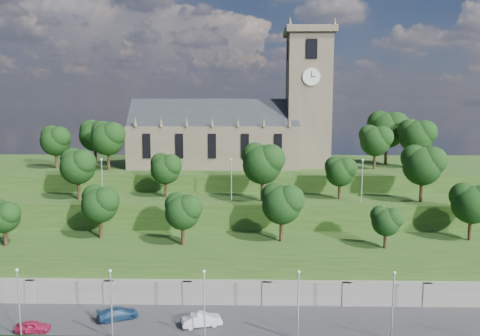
{
  "coord_description": "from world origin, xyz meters",
  "views": [
    {
      "loc": [
        2.74,
        -44.82,
        27.18
      ],
      "look_at": [
        1.26,
        30.0,
        16.83
      ],
      "focal_mm": 35.0,
      "sensor_mm": 36.0,
      "label": 1
    }
  ],
  "objects_px": {
    "car_middle": "(202,320)",
    "church": "(239,128)",
    "car_left": "(33,326)",
    "car_right": "(118,313)"
  },
  "relations": [
    {
      "from": "car_left",
      "to": "church",
      "type": "bearing_deg",
      "value": -32.05
    },
    {
      "from": "church",
      "to": "car_right",
      "type": "height_order",
      "value": "church"
    },
    {
      "from": "car_right",
      "to": "church",
      "type": "bearing_deg",
      "value": -43.85
    },
    {
      "from": "car_middle",
      "to": "church",
      "type": "bearing_deg",
      "value": -20.42
    },
    {
      "from": "church",
      "to": "car_middle",
      "type": "xyz_separation_m",
      "value": [
        -3.41,
        -40.51,
        -19.77
      ]
    },
    {
      "from": "church",
      "to": "car_middle",
      "type": "relative_size",
      "value": 8.44
    },
    {
      "from": "car_left",
      "to": "car_right",
      "type": "xyz_separation_m",
      "value": [
        8.54,
        3.29,
        0.06
      ]
    },
    {
      "from": "car_middle",
      "to": "car_right",
      "type": "height_order",
      "value": "car_middle"
    },
    {
      "from": "car_left",
      "to": "car_right",
      "type": "height_order",
      "value": "car_right"
    },
    {
      "from": "car_left",
      "to": "car_middle",
      "type": "height_order",
      "value": "car_middle"
    }
  ]
}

